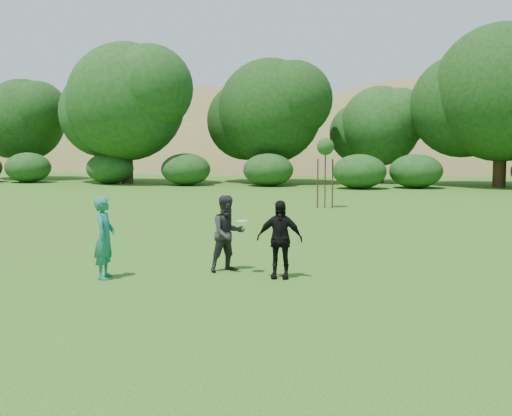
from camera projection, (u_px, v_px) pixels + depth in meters
The scene contains 8 objects.
ground at pixel (228, 279), 12.65m from camera, with size 120.00×120.00×0.00m, color #19470C.
player_teal at pixel (105, 238), 12.61m from camera, with size 0.59×0.39×1.63m, color #186E5D.
player_grey at pixel (228, 233), 13.32m from camera, with size 0.77×0.60×1.59m, color #242325.
player_black at pixel (280, 239), 12.64m from camera, with size 0.91×0.38×1.55m, color black.
frisbee at pixel (243, 221), 13.00m from camera, with size 0.27×0.27×0.04m.
sapling at pixel (325, 148), 25.86m from camera, with size 0.70×0.70×2.85m.
hillside at pixel (348, 258), 80.89m from camera, with size 150.00×72.00×52.00m.
tree_row at pixel (385, 106), 39.58m from camera, with size 53.92×10.38×9.62m.
Camera 1 is at (2.86, -12.12, 2.70)m, focal length 45.00 mm.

